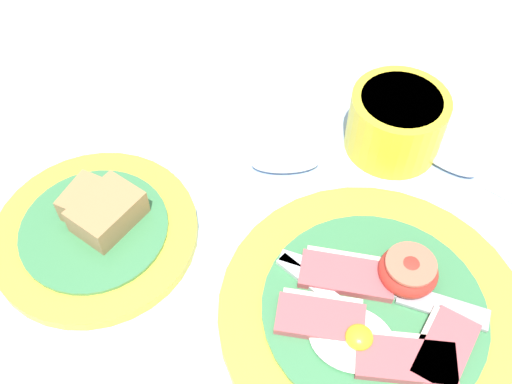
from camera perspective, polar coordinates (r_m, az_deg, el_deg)
ground_plane at (r=0.56m, az=3.30°, el=-6.95°), size 3.00×3.00×0.00m
breakfast_plate at (r=0.54m, az=11.26°, el=-11.08°), size 0.27×0.27×0.04m
bread_plate at (r=0.59m, az=-14.91°, el=-3.27°), size 0.19×0.19×0.04m
sugar_cup at (r=0.64m, az=13.22°, el=6.59°), size 0.10×0.10×0.07m
teaspoon_by_saucer at (r=0.66m, az=19.62°, el=1.77°), size 0.19×0.09×0.01m
teaspoon_near_cup at (r=0.62m, az=0.30°, el=2.62°), size 0.19×0.08×0.01m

